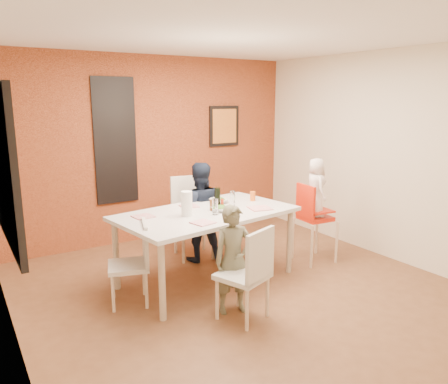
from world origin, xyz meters
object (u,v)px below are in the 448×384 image
high_chair (312,215)px  child_near (233,260)px  chair_far (191,212)px  dining_table (207,218)px  wine_bottle (217,199)px  chair_near (250,270)px  child_far (199,212)px  toddler (316,188)px  paper_towel_roll (187,204)px  chair_left (136,259)px

high_chair → child_near: size_ratio=0.94×
chair_far → high_chair: chair_far is taller
dining_table → wine_bottle: bearing=5.4°
chair_near → child_near: (-0.03, 0.24, 0.03)m
high_chair → child_far: (-1.21, 0.82, 0.03)m
wine_bottle → chair_far: bearing=82.5°
chair_near → child_far: child_far is taller
toddler → wine_bottle: size_ratio=2.91×
child_far → high_chair: bearing=166.8°
toddler → paper_towel_roll: toddler is taller
wine_bottle → paper_towel_roll: (-0.43, -0.06, 0.01)m
chair_left → wine_bottle: wine_bottle is taller
child_near → chair_far: bearing=89.9°
chair_far → paper_towel_roll: paper_towel_roll is taller
dining_table → chair_far: bearing=73.0°
chair_left → paper_towel_roll: size_ratio=3.17×
chair_far → toddler: bearing=-30.0°
chair_near → wine_bottle: size_ratio=3.57×
high_chair → toddler: size_ratio=1.37×
chair_near → child_near: child_near is taller
chair_far → high_chair: bearing=-30.5°
chair_near → child_near: size_ratio=0.84×
high_chair → child_near: (-1.61, -0.61, -0.07)m
high_chair → child_near: 1.73m
chair_near → chair_left: (-0.77, 0.93, -0.03)m
child_far → chair_left: bearing=53.4°
toddler → child_near: bearing=127.7°
dining_table → child_far: 0.68m
chair_near → toddler: size_ratio=1.23×
chair_near → child_far: (0.38, 1.66, 0.13)m
chair_left → high_chair: 2.36m
chair_left → toddler: bearing=105.6°
high_chair → toddler: (0.03, -0.00, 0.36)m
child_near → wine_bottle: size_ratio=4.24×
chair_left → child_far: child_far is taller
dining_table → chair_left: chair_left is taller
child_far → toddler: (1.23, -0.82, 0.33)m
chair_far → wine_bottle: size_ratio=4.14×
child_far → paper_towel_roll: child_far is taller
chair_near → high_chair: bearing=-172.2°
dining_table → chair_left: 0.95m
chair_near → toddler: toddler is taller
chair_far → child_near: 1.74m
chair_left → child_far: bearing=140.2°
chair_left → chair_near: bearing=57.4°
chair_near → high_chair: high_chair is taller
chair_far → chair_near: bearing=-90.3°
chair_left → toddler: 2.44m
child_far → paper_towel_roll: size_ratio=4.76×
chair_near → chair_left: bearing=-70.7°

